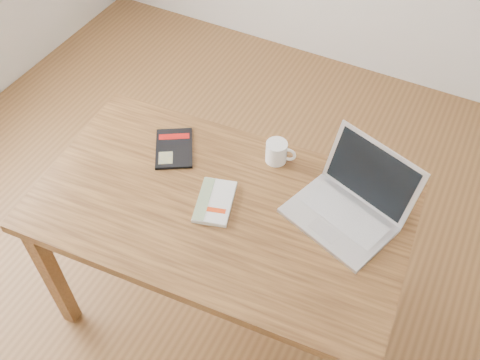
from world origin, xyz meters
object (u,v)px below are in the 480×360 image
at_px(coffee_mug, 277,152).
at_px(black_guidebook, 174,148).
at_px(desk, 221,219).
at_px(white_guidebook, 215,202).
at_px(laptop, 350,204).

bearing_deg(coffee_mug, black_guidebook, -170.43).
height_order(desk, coffee_mug, coffee_mug).
bearing_deg(white_guidebook, black_guidebook, 132.89).
distance_m(black_guidebook, laptop, 0.72).
distance_m(laptop, coffee_mug, 0.35).
relative_size(black_guidebook, laptop, 0.58).
relative_size(desk, black_guidebook, 5.47).
bearing_deg(desk, black_guidebook, 147.05).
xyz_separation_m(white_guidebook, coffee_mug, (0.11, 0.30, 0.04)).
height_order(black_guidebook, coffee_mug, coffee_mug).
bearing_deg(coffee_mug, white_guidebook, -119.65).
bearing_deg(coffee_mug, laptop, -28.76).
relative_size(white_guidebook, coffee_mug, 1.94).
height_order(desk, black_guidebook, black_guidebook).
distance_m(black_guidebook, coffee_mug, 0.41).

